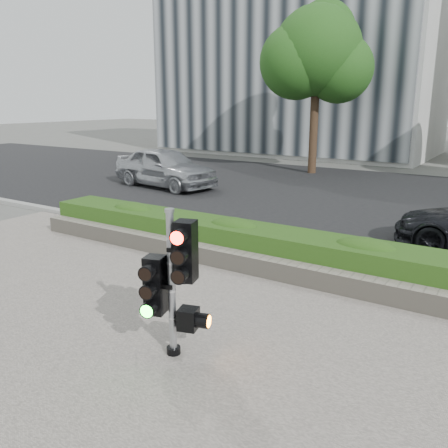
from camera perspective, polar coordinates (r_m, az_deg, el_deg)
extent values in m
plane|color=#51514C|center=(7.25, -1.49, -11.05)|extent=(120.00, 120.00, 0.00)
cube|color=#9E9389|center=(5.64, -16.92, -19.71)|extent=(16.00, 11.00, 0.03)
cube|color=black|center=(16.13, 19.05, 2.59)|extent=(60.00, 13.00, 0.02)
cube|color=gray|center=(9.80, 9.01, -3.90)|extent=(60.00, 0.25, 0.12)
cube|color=gray|center=(8.68, 5.64, -5.26)|extent=(12.00, 0.32, 0.34)
cube|color=#407524|center=(9.18, 7.54, -3.08)|extent=(12.00, 1.00, 0.68)
cube|color=#B7B7B2|center=(31.40, 9.49, 22.37)|extent=(16.00, 9.00, 15.00)
cylinder|color=black|center=(21.54, 10.74, 11.34)|extent=(0.36, 0.36, 4.03)
sphere|color=#1B4012|center=(21.61, 11.16, 19.75)|extent=(3.74, 3.74, 3.74)
sphere|color=#1B4012|center=(21.57, 13.67, 17.71)|extent=(2.88, 2.88, 2.88)
sphere|color=#1B4012|center=(21.46, 8.76, 18.73)|extent=(3.17, 3.17, 3.17)
sphere|color=#1B4012|center=(22.37, 12.02, 21.75)|extent=(2.59, 2.59, 2.59)
cylinder|color=black|center=(6.25, -6.08, -14.84)|extent=(0.18, 0.18, 0.09)
cylinder|color=gray|center=(5.87, -6.31, -7.38)|extent=(0.09, 0.09, 1.84)
cylinder|color=gray|center=(5.59, -6.58, 1.62)|extent=(0.12, 0.12, 0.04)
cube|color=#FF1107|center=(5.61, -4.60, -3.26)|extent=(0.29, 0.29, 0.74)
cube|color=#14E51E|center=(5.93, -8.27, -7.27)|extent=(0.29, 0.29, 0.74)
cube|color=black|center=(5.95, -5.37, -4.50)|extent=(0.29, 0.29, 0.50)
cube|color=orange|center=(5.99, -4.32, -11.29)|extent=(0.29, 0.29, 0.27)
imported|color=#AEB1B6|center=(17.86, -7.13, 6.80)|extent=(4.53, 2.37, 1.47)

